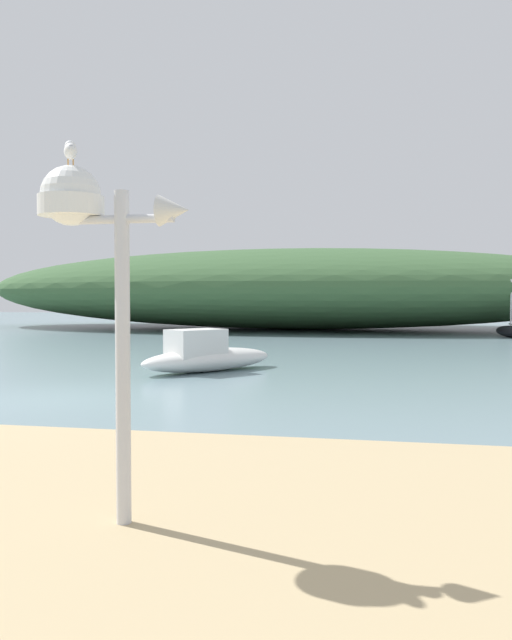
% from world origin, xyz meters
% --- Properties ---
extents(ground_plane, '(120.00, 120.00, 0.00)m').
position_xyz_m(ground_plane, '(0.00, 0.00, 0.00)').
color(ground_plane, gray).
extents(distant_hill, '(39.62, 15.54, 4.87)m').
position_xyz_m(distant_hill, '(0.73, 28.06, 2.44)').
color(distant_hill, '#3D6038').
rests_on(distant_hill, ground).
extents(mast_structure, '(1.26, 0.53, 2.90)m').
position_xyz_m(mast_structure, '(3.94, -6.95, 2.60)').
color(mast_structure, silver).
rests_on(mast_structure, beach_sand).
extents(seagull_on_radar, '(0.20, 0.30, 0.22)m').
position_xyz_m(seagull_on_radar, '(3.78, -6.94, 3.23)').
color(seagull_on_radar, orange).
rests_on(seagull_on_radar, mast_structure).
extents(motorboat_mid_channel, '(3.48, 4.00, 1.15)m').
position_xyz_m(motorboat_mid_channel, '(1.56, 4.99, 0.43)').
color(motorboat_mid_channel, white).
rests_on(motorboat_mid_channel, ground).
extents(sailboat_inner_mooring, '(1.58, 2.81, 2.83)m').
position_xyz_m(sailboat_inner_mooring, '(12.29, 21.87, 0.29)').
color(sailboat_inner_mooring, black).
rests_on(sailboat_inner_mooring, ground).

